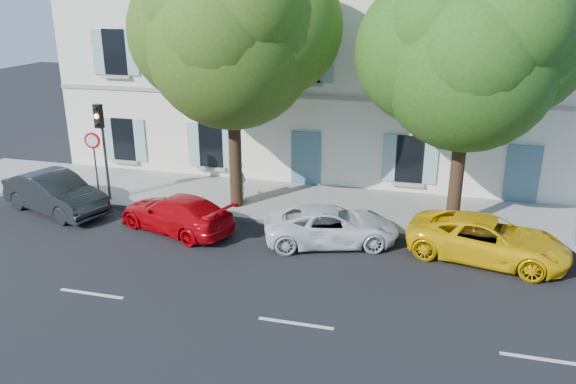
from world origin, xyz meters
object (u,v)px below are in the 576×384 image
(traffic_light, at_px, (101,132))
(car_dark_sedan, at_px, (55,193))
(tree_left, at_px, (232,44))
(road_sign, at_px, (94,152))
(pedestrian_a, at_px, (238,183))
(car_white_coupe, at_px, (331,226))
(tree_right, at_px, (468,64))
(car_red_coupe, at_px, (176,213))
(pedestrian_b, at_px, (238,182))
(car_yellow_supercar, at_px, (488,239))

(traffic_light, bearing_deg, car_dark_sedan, -137.31)
(tree_left, distance_m, road_sign, 7.06)
(car_dark_sedan, relative_size, pedestrian_a, 3.00)
(car_white_coupe, xyz_separation_m, tree_right, (4.01, 2.13, 5.28))
(tree_left, height_order, pedestrian_a, tree_left)
(car_dark_sedan, distance_m, pedestrian_a, 7.08)
(car_white_coupe, bearing_deg, car_red_coupe, 76.36)
(car_white_coupe, relative_size, pedestrian_a, 2.91)
(tree_right, bearing_deg, pedestrian_b, 175.47)
(tree_left, bearing_deg, road_sign, -171.41)
(car_red_coupe, height_order, pedestrian_a, pedestrian_a)
(car_white_coupe, bearing_deg, road_sign, 64.72)
(traffic_light, distance_m, pedestrian_b, 5.68)
(pedestrian_a, bearing_deg, tree_right, 139.16)
(car_white_coupe, relative_size, car_yellow_supercar, 0.91)
(car_dark_sedan, height_order, road_sign, road_sign)
(tree_right, bearing_deg, tree_left, 179.36)
(car_white_coupe, xyz_separation_m, car_yellow_supercar, (5.06, 0.04, 0.06))
(car_white_coupe, bearing_deg, car_yellow_supercar, -106.88)
(pedestrian_a, bearing_deg, traffic_light, -24.65)
(car_yellow_supercar, bearing_deg, tree_right, 38.53)
(traffic_light, relative_size, pedestrian_a, 2.51)
(tree_right, xyz_separation_m, road_sign, (-13.82, -0.76, -3.74))
(car_red_coupe, bearing_deg, road_sign, -93.29)
(car_red_coupe, height_order, tree_left, tree_left)
(car_red_coupe, xyz_separation_m, car_white_coupe, (5.56, 0.36, -0.03))
(car_yellow_supercar, relative_size, tree_left, 0.51)
(tree_left, xyz_separation_m, road_sign, (-5.61, -0.85, -4.20))
(pedestrian_a, height_order, pedestrian_b, pedestrian_b)
(traffic_light, xyz_separation_m, road_sign, (-0.37, -0.09, -0.81))
(car_dark_sedan, distance_m, tree_right, 15.88)
(car_dark_sedan, distance_m, tree_left, 8.97)
(car_dark_sedan, bearing_deg, car_yellow_supercar, -70.96)
(car_white_coupe, height_order, pedestrian_a, pedestrian_a)
(tree_right, height_order, road_sign, tree_right)
(car_yellow_supercar, xyz_separation_m, traffic_light, (-14.50, 1.42, 2.29))
(tree_left, bearing_deg, car_white_coupe, -27.87)
(car_white_coupe, height_order, road_sign, road_sign)
(car_dark_sedan, bearing_deg, pedestrian_b, -48.57)
(car_white_coupe, relative_size, pedestrian_b, 2.89)
(car_yellow_supercar, relative_size, road_sign, 1.77)
(tree_right, distance_m, traffic_light, 13.78)
(pedestrian_a, relative_size, pedestrian_b, 0.99)
(tree_left, distance_m, pedestrian_a, 5.45)
(car_yellow_supercar, xyz_separation_m, pedestrian_b, (-9.38, 2.75, 0.24))
(car_white_coupe, distance_m, road_sign, 10.03)
(road_sign, height_order, pedestrian_a, road_sign)
(car_yellow_supercar, distance_m, road_sign, 15.00)
(pedestrian_a, bearing_deg, car_yellow_supercar, 127.08)
(car_dark_sedan, relative_size, tree_left, 0.48)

